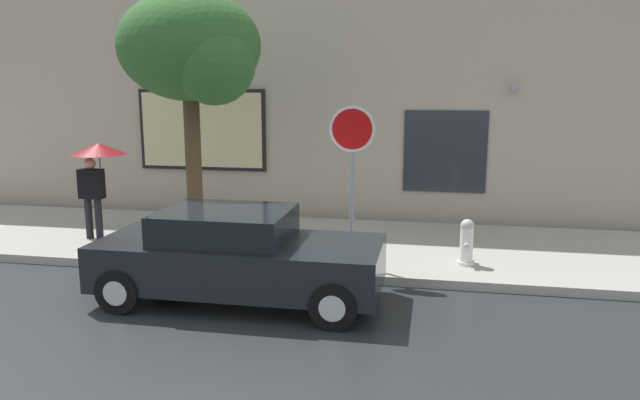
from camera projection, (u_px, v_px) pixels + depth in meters
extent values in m
plane|color=#282B2D|center=(223.00, 298.00, 9.04)|extent=(60.00, 60.00, 0.00)
cube|color=#A3A099|center=(275.00, 242.00, 11.92)|extent=(20.00, 4.00, 0.15)
cube|color=#B2A893|center=(301.00, 69.00, 13.68)|extent=(20.00, 0.40, 7.00)
cube|color=black|center=(202.00, 130.00, 14.16)|extent=(3.10, 0.06, 1.90)
cube|color=beige|center=(201.00, 130.00, 14.13)|extent=(2.94, 0.03, 1.74)
cube|color=#262B33|center=(445.00, 152.00, 13.20)|extent=(1.80, 0.04, 1.80)
cone|color=#99999E|center=(516.00, 87.00, 12.55)|extent=(0.22, 0.24, 0.24)
cube|color=black|center=(240.00, 262.00, 8.81)|extent=(4.14, 1.70, 0.66)
cube|color=black|center=(226.00, 225.00, 8.75)|extent=(1.86, 1.49, 0.45)
cylinder|color=black|center=(350.00, 270.00, 9.34)|extent=(0.64, 0.22, 0.64)
cylinder|color=silver|center=(350.00, 270.00, 9.34)|extent=(0.35, 0.24, 0.35)
cylinder|color=black|center=(333.00, 306.00, 7.83)|extent=(0.64, 0.22, 0.64)
cylinder|color=silver|center=(333.00, 306.00, 7.83)|extent=(0.35, 0.24, 0.35)
cylinder|color=black|center=(167.00, 259.00, 9.90)|extent=(0.64, 0.22, 0.64)
cylinder|color=silver|center=(167.00, 259.00, 9.90)|extent=(0.35, 0.24, 0.35)
cylinder|color=black|center=(119.00, 291.00, 8.39)|extent=(0.64, 0.22, 0.64)
cylinder|color=silver|center=(119.00, 291.00, 8.39)|extent=(0.35, 0.24, 0.35)
cylinder|color=white|center=(466.00, 245.00, 10.15)|extent=(0.22, 0.22, 0.67)
sphere|color=#BBBBB7|center=(467.00, 226.00, 10.08)|extent=(0.23, 0.23, 0.23)
cylinder|color=#BBBBB7|center=(467.00, 246.00, 9.98)|extent=(0.09, 0.12, 0.09)
cylinder|color=#BBBBB7|center=(466.00, 241.00, 10.29)|extent=(0.09, 0.12, 0.09)
cylinder|color=white|center=(466.00, 263.00, 10.20)|extent=(0.30, 0.30, 0.06)
cylinder|color=black|center=(89.00, 218.00, 11.84)|extent=(0.14, 0.14, 0.82)
cylinder|color=black|center=(99.00, 219.00, 11.80)|extent=(0.14, 0.14, 0.82)
cube|color=black|center=(91.00, 184.00, 11.69)|extent=(0.48, 0.22, 0.58)
sphere|color=tan|center=(90.00, 163.00, 11.62)|extent=(0.22, 0.22, 0.22)
cylinder|color=#4C4C51|center=(100.00, 171.00, 11.60)|extent=(0.02, 0.02, 0.90)
cone|color=maroon|center=(99.00, 149.00, 11.52)|extent=(1.04, 1.04, 0.22)
cylinder|color=#4C3823|center=(194.00, 167.00, 11.27)|extent=(0.30, 0.30, 2.96)
ellipsoid|color=#33662D|center=(189.00, 46.00, 10.85)|extent=(2.64, 2.24, 1.98)
sphere|color=#33662D|center=(214.00, 64.00, 10.48)|extent=(1.45, 1.45, 1.45)
cylinder|color=gray|center=(352.00, 187.00, 10.00)|extent=(0.07, 0.07, 2.64)
cylinder|color=white|center=(352.00, 129.00, 9.77)|extent=(0.76, 0.02, 0.76)
cylinder|color=red|center=(352.00, 129.00, 9.76)|extent=(0.66, 0.02, 0.66)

